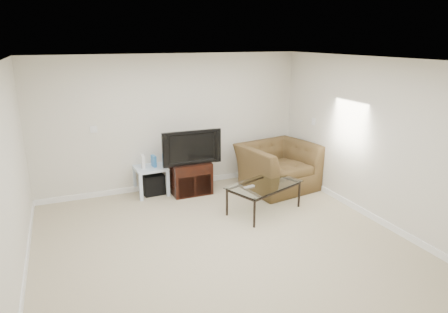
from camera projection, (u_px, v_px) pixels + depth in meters
name	position (u px, v px, depth m)	size (l,w,h in m)	color
floor	(224.00, 245.00, 5.53)	(5.00, 5.00, 0.00)	tan
ceiling	(223.00, 60.00, 4.81)	(5.00, 5.00, 0.00)	white
wall_back	(172.00, 123.00, 7.39)	(5.00, 0.02, 2.50)	silver
wall_left	(7.00, 185.00, 4.26)	(0.02, 5.00, 2.50)	silver
wall_right	(375.00, 141.00, 6.08)	(0.02, 5.00, 2.50)	silver
plate_back	(94.00, 129.00, 6.87)	(0.12, 0.02, 0.12)	white
plate_right_switch	(314.00, 122.00, 7.49)	(0.02, 0.09, 0.13)	white
plate_right_outlet	(320.00, 174.00, 7.50)	(0.02, 0.08, 0.12)	white
tv_stand	(191.00, 178.00, 7.33)	(0.71, 0.49, 0.59)	black
dvd_player	(191.00, 168.00, 7.24)	(0.41, 0.29, 0.06)	black
television	(190.00, 146.00, 7.13)	(1.00, 0.20, 0.62)	black
side_table	(151.00, 180.00, 7.29)	(0.55, 0.55, 0.52)	silver
subwoofer	(153.00, 184.00, 7.34)	(0.38, 0.38, 0.38)	black
game_console	(143.00, 162.00, 7.11)	(0.05, 0.17, 0.24)	white
game_case	(154.00, 161.00, 7.19)	(0.05, 0.15, 0.21)	#337FCC
recliner	(278.00, 159.00, 7.49)	(1.31, 0.85, 1.15)	brown
coffee_table	(264.00, 198.00, 6.57)	(1.20, 0.68, 0.47)	black
remote	(249.00, 187.00, 6.36)	(0.19, 0.05, 0.02)	#B2B2B7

